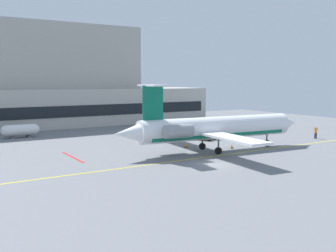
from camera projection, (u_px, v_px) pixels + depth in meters
ground at (214, 165)px, 43.40m from camera, size 120.00×120.00×0.11m
terminal_building at (46, 86)px, 79.53m from camera, size 71.75×14.04×21.08m
regional_jet at (214, 128)px, 51.01m from camera, size 28.33×22.95×8.83m
baggage_tug at (208, 134)px, 61.54m from camera, size 3.33×2.99×1.75m
pushback_tractor at (182, 128)px, 69.00m from camera, size 1.94×3.27×1.90m
fuel_tank at (20, 130)px, 63.52m from camera, size 6.12×1.86×2.17m
marshaller at (316, 133)px, 62.55m from camera, size 0.63×0.67×1.91m
safety_cone_alpha at (232, 147)px, 53.68m from camera, size 0.47×0.47×0.55m
safety_cone_bravo at (256, 140)px, 59.25m from camera, size 0.47×0.47×0.55m
safety_cone_charlie at (179, 140)px, 59.89m from camera, size 0.47×0.47×0.55m
safety_cone_delta at (186, 145)px, 54.69m from camera, size 0.47×0.47×0.55m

